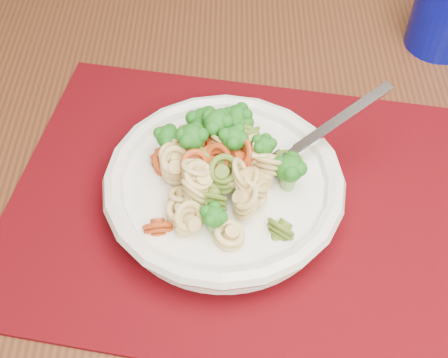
% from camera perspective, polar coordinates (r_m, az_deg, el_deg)
% --- Properties ---
extents(dining_table, '(1.80, 1.44, 0.73)m').
position_cam_1_polar(dining_table, '(0.72, -1.36, -2.95)').
color(dining_table, '#4F2D16').
rests_on(dining_table, ground).
extents(placemat, '(0.49, 0.41, 0.00)m').
position_cam_1_polar(placemat, '(0.62, 1.25, -2.25)').
color(placemat, '#4D030D').
rests_on(placemat, dining_table).
extents(pasta_bowl, '(0.23, 0.23, 0.04)m').
position_cam_1_polar(pasta_bowl, '(0.59, 0.00, -0.75)').
color(pasta_bowl, white).
rests_on(pasta_bowl, placemat).
extents(pasta_broccoli_heap, '(0.20, 0.20, 0.06)m').
position_cam_1_polar(pasta_broccoli_heap, '(0.58, 0.00, 0.37)').
color(pasta_broccoli_heap, tan).
rests_on(pasta_broccoli_heap, pasta_bowl).
extents(fork, '(0.14, 0.15, 0.08)m').
position_cam_1_polar(fork, '(0.59, 4.59, 1.31)').
color(fork, silver).
rests_on(fork, pasta_bowl).
extents(tumbler, '(0.08, 0.08, 0.10)m').
position_cam_1_polar(tumbler, '(0.81, 19.80, 14.40)').
color(tumbler, '#05096B').
rests_on(tumbler, dining_table).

